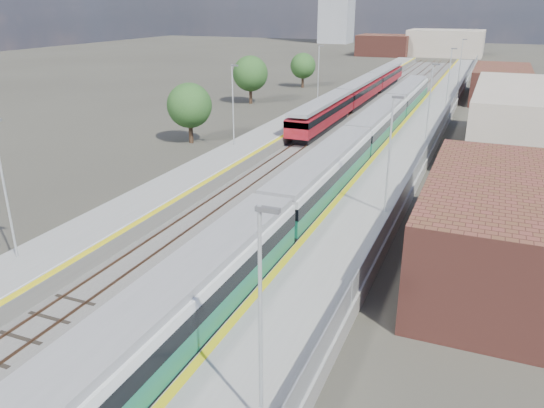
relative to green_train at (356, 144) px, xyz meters
The scene contains 11 objects.
ground 15.73m from the green_train, 95.52° to the left, with size 320.00×320.00×0.00m, color #47443A.
ballast_bed 18.52m from the green_train, 101.76° to the left, with size 10.50×155.00×0.06m, color #565451.
tracks 20.04m from the green_train, 99.09° to the left, with size 8.96×160.00×0.17m.
platform_right 18.47m from the green_train, 78.14° to the left, with size 4.70×155.00×8.52m.
platform_left 20.93m from the green_train, 120.36° to the left, with size 4.30×155.00×8.52m.
buildings 106.29m from the green_train, 100.67° to the left, with size 72.00×185.50×40.00m.
green_train is the anchor object (origin of this frame).
red_train 31.76m from the green_train, 102.73° to the left, with size 2.67×54.26×3.37m.
tree_a 18.18m from the green_train, behind, with size 4.59×4.59×6.22m.
tree_b 33.92m from the green_train, 130.46° to the left, with size 5.03×5.03×6.82m.
tree_c 48.20m from the green_train, 114.87° to the left, with size 4.33×4.33×5.87m.
Camera 1 is at (12.05, -10.29, 13.63)m, focal length 35.00 mm.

